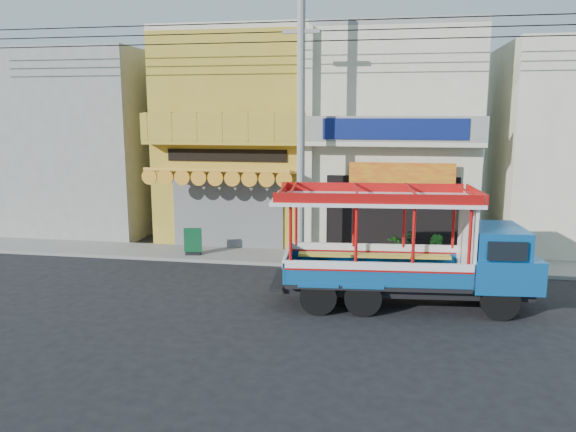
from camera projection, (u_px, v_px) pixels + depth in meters
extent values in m
plane|color=black|center=(318.00, 298.00, 15.63)|extent=(90.00, 90.00, 0.00)
cube|color=slate|center=(332.00, 259.00, 19.50)|extent=(30.00, 2.00, 0.12)
cube|color=#AE8F26|center=(247.00, 139.00, 23.34)|extent=(6.00, 6.00, 8.00)
cube|color=#595B5E|center=(228.00, 213.00, 20.88)|extent=(4.20, 0.10, 2.60)
cube|color=orange|center=(221.00, 171.00, 19.88)|extent=(5.20, 1.50, 0.31)
cube|color=#AE8F26|center=(224.00, 142.00, 20.09)|extent=(6.00, 0.70, 0.18)
cube|color=#AE8F26|center=(221.00, 127.00, 19.70)|extent=(6.00, 0.12, 0.95)
cube|color=black|center=(227.00, 155.00, 20.49)|extent=(4.50, 0.04, 0.45)
cube|color=beige|center=(245.00, 36.00, 22.60)|extent=(6.00, 6.00, 0.24)
cube|color=beige|center=(393.00, 140.00, 22.32)|extent=(6.00, 6.00, 8.00)
cube|color=black|center=(391.00, 216.00, 19.85)|extent=(4.60, 0.12, 2.80)
cube|color=gold|center=(402.00, 177.00, 19.27)|extent=(3.60, 0.05, 1.00)
cube|color=beige|center=(394.00, 144.00, 19.07)|extent=(6.00, 0.70, 0.18)
cube|color=gray|center=(395.00, 129.00, 18.69)|extent=(6.00, 0.12, 0.85)
cube|color=navy|center=(395.00, 129.00, 18.62)|extent=(4.80, 0.06, 0.70)
cube|color=gray|center=(397.00, 33.00, 21.58)|extent=(6.00, 6.00, 0.24)
cube|color=beige|center=(307.00, 144.00, 19.78)|extent=(0.35, 0.30, 8.00)
cube|color=gray|center=(91.00, 143.00, 24.56)|extent=(6.00, 6.00, 7.60)
cylinder|color=gray|center=(301.00, 131.00, 18.19)|extent=(0.26, 0.26, 9.00)
cube|color=gray|center=(301.00, 31.00, 17.63)|extent=(1.20, 0.12, 0.12)
cylinder|color=black|center=(333.00, 41.00, 17.51)|extent=(28.00, 0.04, 0.04)
cylinder|color=black|center=(333.00, 31.00, 17.46)|extent=(28.00, 0.04, 0.04)
cylinder|color=black|center=(333.00, 21.00, 17.41)|extent=(28.00, 0.04, 0.04)
cylinder|color=black|center=(500.00, 302.00, 13.88)|extent=(0.96, 0.34, 0.94)
cylinder|color=black|center=(482.00, 281.00, 15.63)|extent=(0.96, 0.34, 0.94)
cylinder|color=black|center=(363.00, 298.00, 14.17)|extent=(0.96, 0.34, 0.94)
cylinder|color=black|center=(360.00, 278.00, 15.92)|extent=(0.96, 0.34, 0.94)
cylinder|color=black|center=(318.00, 297.00, 14.26)|extent=(0.96, 0.34, 0.94)
cylinder|color=black|center=(320.00, 277.00, 16.01)|extent=(0.96, 0.34, 0.94)
cube|color=black|center=(404.00, 285.00, 14.93)|extent=(6.42, 2.09, 0.26)
cube|color=#0F58A3|center=(500.00, 268.00, 14.63)|extent=(1.86, 2.20, 0.85)
cube|color=#0F58A3|center=(496.00, 240.00, 14.51)|extent=(1.47, 2.01, 0.70)
cube|color=black|center=(522.00, 242.00, 14.46)|extent=(0.20, 1.65, 0.52)
cube|color=black|center=(375.00, 277.00, 14.96)|extent=(4.81, 2.46, 0.11)
cube|color=#0F58A3|center=(378.00, 276.00, 13.93)|extent=(4.64, 0.48, 0.56)
cube|color=white|center=(378.00, 266.00, 13.88)|extent=(4.64, 0.49, 0.21)
cube|color=#0F58A3|center=(373.00, 256.00, 15.88)|extent=(4.64, 0.48, 0.56)
cube|color=white|center=(373.00, 247.00, 15.83)|extent=(4.64, 0.49, 0.21)
cylinder|color=#B6100E|center=(291.00, 234.00, 13.95)|extent=(0.09, 0.09, 1.50)
cylinder|color=#B6100E|center=(296.00, 219.00, 15.86)|extent=(0.09, 0.09, 1.50)
cube|color=white|center=(467.00, 240.00, 14.57)|extent=(0.24, 1.90, 2.11)
cube|color=white|center=(374.00, 199.00, 14.59)|extent=(5.39, 2.74, 0.09)
cube|color=#B6100E|center=(374.00, 193.00, 14.56)|extent=(5.20, 2.63, 0.24)
cube|color=black|center=(193.00, 253.00, 19.94)|extent=(0.57, 0.37, 0.10)
cube|color=#0C4524|center=(193.00, 240.00, 19.85)|extent=(0.63, 0.18, 0.86)
imported|color=#205F1B|center=(400.00, 245.00, 19.14)|extent=(1.23, 1.26, 1.07)
imported|color=#205F1B|center=(436.00, 249.00, 18.74)|extent=(0.66, 0.67, 0.95)
imported|color=#205F1B|center=(494.00, 247.00, 18.85)|extent=(0.67, 0.67, 1.01)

